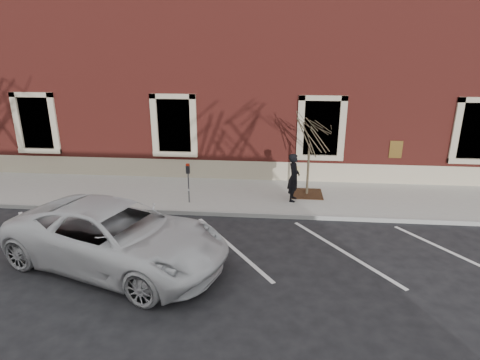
# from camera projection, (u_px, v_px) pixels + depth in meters

# --- Properties ---
(ground) EXTENTS (120.00, 120.00, 0.00)m
(ground) POSITION_uv_depth(u_px,v_px,m) (238.00, 216.00, 13.77)
(ground) COLOR #28282B
(ground) RESTS_ON ground
(sidewalk_near) EXTENTS (40.00, 3.50, 0.15)m
(sidewalk_near) POSITION_uv_depth(u_px,v_px,m) (243.00, 196.00, 15.39)
(sidewalk_near) COLOR #B4B3A9
(sidewalk_near) RESTS_ON ground
(curb_near) EXTENTS (40.00, 0.12, 0.15)m
(curb_near) POSITION_uv_depth(u_px,v_px,m) (238.00, 214.00, 13.70)
(curb_near) COLOR #9E9E99
(curb_near) RESTS_ON ground
(parking_stripes) EXTENTS (28.00, 4.40, 0.01)m
(parking_stripes) POSITION_uv_depth(u_px,v_px,m) (231.00, 246.00, 11.69)
(parking_stripes) COLOR silver
(parking_stripes) RESTS_ON ground
(building_civic) EXTENTS (40.00, 8.62, 8.00)m
(building_civic) POSITION_uv_depth(u_px,v_px,m) (253.00, 78.00, 19.77)
(building_civic) COLOR maroon
(building_civic) RESTS_ON ground
(man) EXTENTS (0.54, 0.71, 1.76)m
(man) POSITION_uv_depth(u_px,v_px,m) (294.00, 177.00, 14.46)
(man) COLOR black
(man) RESTS_ON sidewalk_near
(parking_meter) EXTENTS (0.13, 0.10, 1.46)m
(parking_meter) POSITION_uv_depth(u_px,v_px,m) (188.00, 176.00, 14.22)
(parking_meter) COLOR #595B60
(parking_meter) RESTS_ON sidewalk_near
(tree_grate) EXTENTS (1.17, 1.17, 0.03)m
(tree_grate) POSITION_uv_depth(u_px,v_px,m) (307.00, 194.00, 15.33)
(tree_grate) COLOR #402914
(tree_grate) RESTS_ON sidewalk_near
(sapling) EXTENTS (2.15, 2.15, 3.58)m
(sapling) POSITION_uv_depth(u_px,v_px,m) (310.00, 130.00, 14.53)
(sapling) COLOR #453C2A
(sapling) RESTS_ON sidewalk_near
(white_truck) EXTENTS (6.59, 4.54, 1.67)m
(white_truck) POSITION_uv_depth(u_px,v_px,m) (116.00, 236.00, 10.50)
(white_truck) COLOR silver
(white_truck) RESTS_ON ground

